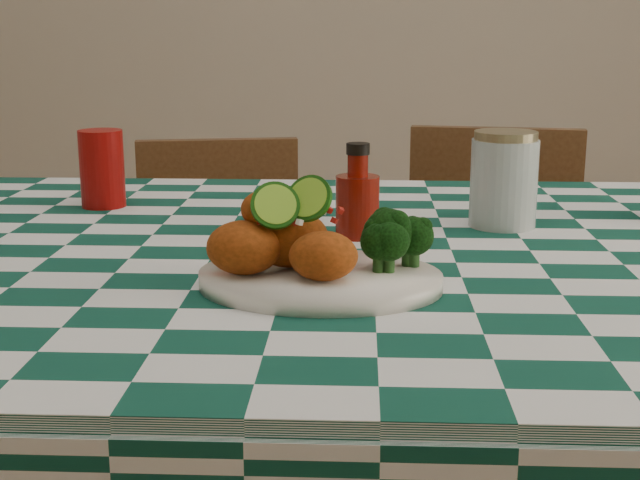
# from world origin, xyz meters

# --- Properties ---
(plate) EXTENTS (0.29, 0.24, 0.02)m
(plate) POSITION_xyz_m (-0.06, -0.18, 0.80)
(plate) COLOR white
(plate) RESTS_ON dining_table
(fried_chicken_pile) EXTENTS (0.16, 0.11, 0.10)m
(fried_chicken_pile) POSITION_xyz_m (-0.09, -0.18, 0.85)
(fried_chicken_pile) COLOR #AB4110
(fried_chicken_pile) RESTS_ON plate
(broccoli_side) EXTENTS (0.09, 0.09, 0.07)m
(broccoli_side) POSITION_xyz_m (0.02, -0.17, 0.84)
(broccoli_side) COLOR black
(broccoli_side) RESTS_ON plate
(red_tumbler) EXTENTS (0.09, 0.09, 0.12)m
(red_tumbler) POSITION_xyz_m (-0.43, 0.26, 0.85)
(red_tumbler) COLOR #8F0907
(red_tumbler) RESTS_ON dining_table
(ketchup_bottle) EXTENTS (0.07, 0.07, 0.13)m
(ketchup_bottle) POSITION_xyz_m (-0.02, 0.07, 0.85)
(ketchup_bottle) COLOR #6F0E05
(ketchup_bottle) RESTS_ON dining_table
(mason_jar) EXTENTS (0.11, 0.11, 0.14)m
(mason_jar) POSITION_xyz_m (0.19, 0.14, 0.86)
(mason_jar) COLOR #B2BCBA
(mason_jar) RESTS_ON dining_table
(wooden_chair_left) EXTENTS (0.44, 0.45, 0.81)m
(wooden_chair_left) POSITION_xyz_m (-0.32, 0.73, 0.41)
(wooden_chair_left) COLOR #472814
(wooden_chair_left) RESTS_ON ground
(wooden_chair_right) EXTENTS (0.44, 0.45, 0.84)m
(wooden_chair_right) POSITION_xyz_m (0.26, 0.70, 0.42)
(wooden_chair_right) COLOR #472814
(wooden_chair_right) RESTS_ON ground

